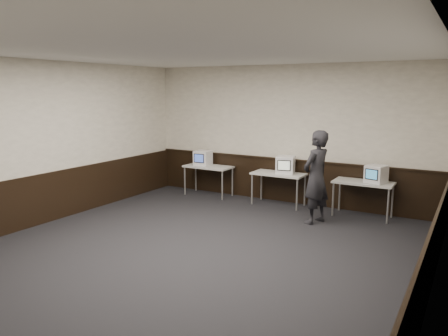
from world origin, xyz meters
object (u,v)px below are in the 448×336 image
(desk_right, at_px, (363,185))
(emac_center, at_px, (285,165))
(emac_right, at_px, (376,174))
(person, at_px, (316,177))
(desk_left, at_px, (208,169))
(emac_left, at_px, (203,158))
(desk_center, at_px, (279,176))

(desk_right, xyz_separation_m, emac_center, (-1.75, 0.03, 0.27))
(emac_right, height_order, person, person)
(desk_right, height_order, emac_center, emac_center)
(desk_left, xyz_separation_m, person, (3.08, -0.90, 0.25))
(emac_left, bearing_deg, person, -19.23)
(emac_left, distance_m, emac_center, 2.22)
(desk_left, distance_m, person, 3.22)
(person, bearing_deg, desk_center, -110.36)
(emac_left, distance_m, emac_right, 4.21)
(person, bearing_deg, emac_center, -115.16)
(emac_center, bearing_deg, desk_right, -14.31)
(emac_center, bearing_deg, desk_center, 179.40)
(emac_left, distance_m, person, 3.37)
(desk_left, height_order, emac_left, emac_left)
(desk_right, height_order, person, person)
(desk_left, distance_m, emac_left, 0.31)
(emac_left, xyz_separation_m, emac_center, (2.22, 0.02, 0.01))
(person, bearing_deg, desk_right, 158.28)
(desk_center, xyz_separation_m, emac_right, (2.14, 0.00, 0.25))
(emac_right, bearing_deg, desk_center, -163.65)
(desk_left, distance_m, emac_center, 2.07)
(desk_center, bearing_deg, emac_right, 0.13)
(emac_left, height_order, emac_right, emac_left)
(desk_right, bearing_deg, emac_center, 178.91)
(person, bearing_deg, desk_left, -89.26)
(desk_center, relative_size, emac_center, 2.42)
(desk_center, bearing_deg, desk_left, 180.00)
(desk_right, bearing_deg, person, -128.76)
(desk_center, distance_m, emac_left, 2.09)
(desk_left, height_order, emac_center, emac_center)
(desk_left, relative_size, emac_center, 2.42)
(emac_center, relative_size, emac_right, 1.06)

